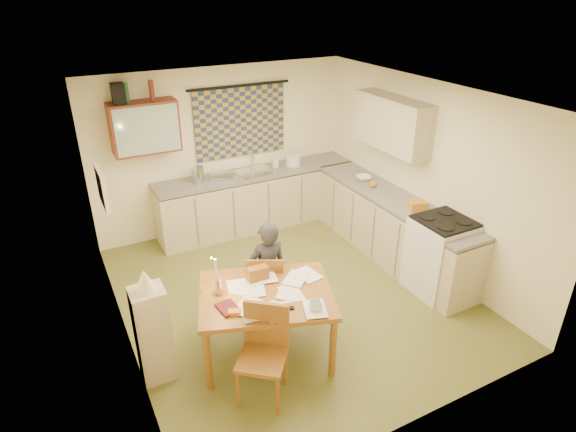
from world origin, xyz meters
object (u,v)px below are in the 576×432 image
counter_right (391,227)px  person (268,273)px  dining_table (267,322)px  stove (440,256)px  shelf_stand (153,334)px  counter_back (261,199)px  chair_far (266,298)px

counter_right → person: (-2.17, -0.51, 0.18)m
counter_right → dining_table: counter_right is taller
stove → shelf_stand: 3.54m
counter_right → dining_table: 2.61m
stove → person: 2.22m
shelf_stand → counter_right: bearing=12.9°
dining_table → counter_right: bearing=42.1°
stove → person: bearing=168.2°
counter_back → dining_table: 3.00m
shelf_stand → chair_far: bearing=13.3°
dining_table → person: person is taller
chair_far → person: bearing=163.1°
person → counter_back: bearing=-109.5°
person → shelf_stand: person is taller
counter_back → counter_right: (1.22, -1.75, -0.00)m
dining_table → shelf_stand: shelf_stand is taller
person → counter_right: bearing=-163.5°
counter_right → dining_table: (-2.42, -1.00, -0.07)m
chair_far → person: person is taller
counter_right → person: bearing=-166.7°
stove → shelf_stand: bearing=177.6°
dining_table → chair_far: bearing=85.1°
counter_right → stove: size_ratio=2.95×
counter_back → person: (-0.95, -2.26, 0.18)m
counter_back → counter_right: 2.13m
counter_back → counter_right: same height
chair_far → counter_right: bearing=-139.3°
counter_right → shelf_stand: 3.63m
chair_far → stove: bearing=-164.2°
stove → dining_table: bearing=-179.2°
counter_right → stove: bearing=-90.0°
chair_far → person: 0.36m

